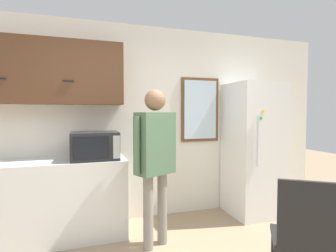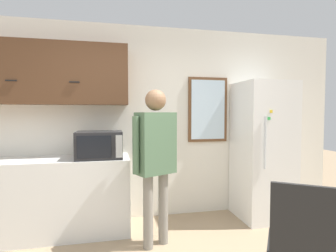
{
  "view_description": "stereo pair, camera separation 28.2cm",
  "coord_description": "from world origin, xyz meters",
  "views": [
    {
      "loc": [
        -0.69,
        -1.57,
        1.49
      ],
      "look_at": [
        0.17,
        1.12,
        1.35
      ],
      "focal_mm": 28.0,
      "sensor_mm": 36.0,
      "label": 1
    },
    {
      "loc": [
        -0.42,
        -1.64,
        1.49
      ],
      "look_at": [
        0.17,
        1.12,
        1.35
      ],
      "focal_mm": 28.0,
      "sensor_mm": 36.0,
      "label": 2
    }
  ],
  "objects": [
    {
      "name": "refrigerator",
      "position": [
        1.66,
        1.69,
        0.96
      ],
      "size": [
        0.7,
        0.72,
        1.92
      ],
      "color": "white",
      "rests_on": "ground_plane"
    },
    {
      "name": "microwave",
      "position": [
        -0.58,
        1.64,
        1.1
      ],
      "size": [
        0.55,
        0.42,
        0.33
      ],
      "color": "#232326",
      "rests_on": "counter"
    },
    {
      "name": "chair",
      "position": [
        0.96,
        0.04,
        0.53
      ],
      "size": [
        0.64,
        0.64,
        0.98
      ],
      "rotation": [
        0.0,
        0.0,
        2.52
      ],
      "color": "black",
      "rests_on": "ground_plane"
    },
    {
      "name": "person",
      "position": [
        0.04,
        1.2,
        1.07
      ],
      "size": [
        0.53,
        0.38,
        1.75
      ],
      "rotation": [
        0.0,
        0.0,
        0.44
      ],
      "color": "gray",
      "rests_on": "ground_plane"
    },
    {
      "name": "back_wall",
      "position": [
        0.0,
        2.07,
        1.35
      ],
      "size": [
        6.0,
        0.06,
        2.7
      ],
      "color": "silver",
      "rests_on": "ground_plane"
    },
    {
      "name": "upper_cabinets",
      "position": [
        -1.21,
        1.88,
        1.98
      ],
      "size": [
        1.98,
        0.35,
        0.76
      ],
      "color": "#51331E"
    },
    {
      "name": "counter",
      "position": [
        -1.21,
        1.73,
        0.47
      ],
      "size": [
        1.98,
        0.63,
        0.94
      ],
      "color": "silver",
      "rests_on": "ground_plane"
    },
    {
      "name": "window",
      "position": [
        0.96,
        2.03,
        1.54
      ],
      "size": [
        0.59,
        0.05,
        0.95
      ],
      "color": "brown"
    }
  ]
}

